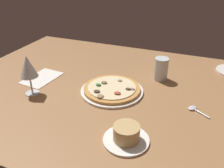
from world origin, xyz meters
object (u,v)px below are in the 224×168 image
at_px(ramekin_on_saucer, 126,135).
at_px(paper_menu, 42,78).
at_px(spoon, 195,109).
at_px(water_glass, 161,70).
at_px(wine_glass_far, 28,68).
at_px(pizza_main, 112,90).

relative_size(ramekin_on_saucer, paper_menu, 0.80).
height_order(paper_menu, spoon, spoon).
bearing_deg(spoon, paper_menu, -0.45).
bearing_deg(spoon, ramekin_on_saucer, 54.09).
relative_size(water_glass, paper_menu, 0.57).
xyz_separation_m(wine_glass_far, spoon, (-0.68, -0.13, -0.12)).
height_order(ramekin_on_saucer, water_glass, water_glass).
distance_m(paper_menu, spoon, 0.73).
height_order(ramekin_on_saucer, spoon, ramekin_on_saucer).
bearing_deg(ramekin_on_saucer, spoon, -125.91).
xyz_separation_m(water_glass, paper_menu, (0.55, 0.21, -0.05)).
bearing_deg(paper_menu, wine_glass_far, 116.00).
height_order(wine_glass_far, water_glass, wine_glass_far).
distance_m(water_glass, spoon, 0.29).
height_order(water_glass, spoon, water_glass).
bearing_deg(ramekin_on_saucer, paper_menu, -27.12).
relative_size(ramekin_on_saucer, spoon, 1.70).
bearing_deg(spoon, water_glass, -49.71).
distance_m(ramekin_on_saucer, paper_menu, 0.60).
distance_m(wine_glass_far, water_glass, 0.61).
height_order(ramekin_on_saucer, paper_menu, ramekin_on_saucer).
bearing_deg(spoon, pizza_main, -1.79).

